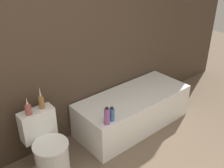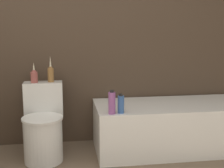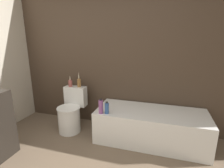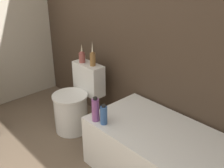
{
  "view_description": "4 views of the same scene",
  "coord_description": "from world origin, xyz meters",
  "px_view_note": "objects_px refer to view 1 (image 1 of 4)",
  "views": [
    {
      "loc": [
        -1.46,
        -0.46,
        2.25
      ],
      "look_at": [
        0.26,
        1.58,
        0.86
      ],
      "focal_mm": 42.0,
      "sensor_mm": 36.0,
      "label": 1
    },
    {
      "loc": [
        -0.35,
        -1.27,
        1.28
      ],
      "look_at": [
        0.05,
        1.42,
        0.76
      ],
      "focal_mm": 50.0,
      "sensor_mm": 36.0,
      "label": 2
    },
    {
      "loc": [
        0.88,
        -0.77,
        1.55
      ],
      "look_at": [
        0.21,
        1.47,
        0.92
      ],
      "focal_mm": 28.0,
      "sensor_mm": 36.0,
      "label": 3
    },
    {
      "loc": [
        1.53,
        0.23,
        1.71
      ],
      "look_at": [
        0.05,
        1.61,
        0.77
      ],
      "focal_mm": 42.0,
      "sensor_mm": 36.0,
      "label": 4
    }
  ],
  "objects_px": {
    "toilet": "(48,150)",
    "vase_gold": "(28,109)",
    "shampoo_bottle_short": "(112,114)",
    "bathtub": "(133,110)",
    "vase_silver": "(41,101)",
    "shampoo_bottle_tall": "(107,116)"
  },
  "relations": [
    {
      "from": "toilet",
      "to": "shampoo_bottle_short",
      "type": "bearing_deg",
      "value": -16.88
    },
    {
      "from": "shampoo_bottle_tall",
      "to": "shampoo_bottle_short",
      "type": "bearing_deg",
      "value": 10.63
    },
    {
      "from": "bathtub",
      "to": "shampoo_bottle_short",
      "type": "relative_size",
      "value": 9.08
    },
    {
      "from": "shampoo_bottle_short",
      "to": "vase_silver",
      "type": "bearing_deg",
      "value": 147.22
    },
    {
      "from": "shampoo_bottle_tall",
      "to": "shampoo_bottle_short",
      "type": "xyz_separation_m",
      "value": [
        0.09,
        0.02,
        -0.02
      ]
    },
    {
      "from": "toilet",
      "to": "vase_gold",
      "type": "relative_size",
      "value": 3.55
    },
    {
      "from": "vase_silver",
      "to": "bathtub",
      "type": "bearing_deg",
      "value": -6.81
    },
    {
      "from": "bathtub",
      "to": "vase_gold",
      "type": "bearing_deg",
      "value": 174.72
    },
    {
      "from": "toilet",
      "to": "vase_gold",
      "type": "height_order",
      "value": "vase_gold"
    },
    {
      "from": "bathtub",
      "to": "shampoo_bottle_tall",
      "type": "xyz_separation_m",
      "value": [
        -0.69,
        -0.28,
        0.34
      ]
    },
    {
      "from": "toilet",
      "to": "vase_gold",
      "type": "xyz_separation_m",
      "value": [
        -0.08,
        0.17,
        0.48
      ]
    },
    {
      "from": "vase_gold",
      "to": "vase_silver",
      "type": "distance_m",
      "value": 0.16
    },
    {
      "from": "bathtub",
      "to": "shampoo_bottle_short",
      "type": "bearing_deg",
      "value": -156.75
    },
    {
      "from": "vase_gold",
      "to": "shampoo_bottle_short",
      "type": "height_order",
      "value": "vase_gold"
    },
    {
      "from": "shampoo_bottle_tall",
      "to": "vase_gold",
      "type": "bearing_deg",
      "value": 150.22
    },
    {
      "from": "vase_gold",
      "to": "shampoo_bottle_tall",
      "type": "xyz_separation_m",
      "value": [
        0.71,
        -0.41,
        -0.2
      ]
    },
    {
      "from": "bathtub",
      "to": "vase_silver",
      "type": "bearing_deg",
      "value": 173.19
    },
    {
      "from": "shampoo_bottle_short",
      "to": "toilet",
      "type": "bearing_deg",
      "value": 163.12
    },
    {
      "from": "bathtub",
      "to": "shampoo_bottle_short",
      "type": "distance_m",
      "value": 0.74
    },
    {
      "from": "bathtub",
      "to": "vase_silver",
      "type": "height_order",
      "value": "vase_silver"
    },
    {
      "from": "shampoo_bottle_short",
      "to": "shampoo_bottle_tall",
      "type": "bearing_deg",
      "value": -169.37
    },
    {
      "from": "vase_silver",
      "to": "shampoo_bottle_tall",
      "type": "bearing_deg",
      "value": -37.68
    }
  ]
}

